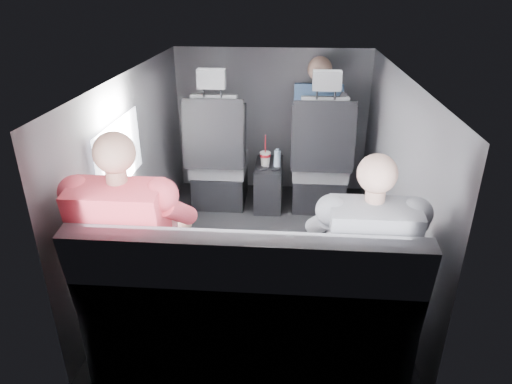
# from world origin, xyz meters

# --- Properties ---
(floor) EXTENTS (2.60, 2.60, 0.00)m
(floor) POSITION_xyz_m (0.00, 0.00, 0.00)
(floor) COLOR black
(floor) RESTS_ON ground
(ceiling) EXTENTS (2.60, 2.60, 0.00)m
(ceiling) POSITION_xyz_m (0.00, 0.00, 1.35)
(ceiling) COLOR #B2B2AD
(ceiling) RESTS_ON panel_back
(panel_left) EXTENTS (0.02, 2.60, 1.35)m
(panel_left) POSITION_xyz_m (-0.90, 0.00, 0.68)
(panel_left) COLOR #56565B
(panel_left) RESTS_ON floor
(panel_right) EXTENTS (0.02, 2.60, 1.35)m
(panel_right) POSITION_xyz_m (0.90, 0.00, 0.68)
(panel_right) COLOR #56565B
(panel_right) RESTS_ON floor
(panel_front) EXTENTS (1.80, 0.02, 1.35)m
(panel_front) POSITION_xyz_m (0.00, 1.30, 0.68)
(panel_front) COLOR #56565B
(panel_front) RESTS_ON floor
(panel_back) EXTENTS (1.80, 0.02, 1.35)m
(panel_back) POSITION_xyz_m (0.00, -1.30, 0.68)
(panel_back) COLOR #56565B
(panel_back) RESTS_ON floor
(side_window) EXTENTS (0.02, 0.75, 0.42)m
(side_window) POSITION_xyz_m (-0.88, -0.30, 0.90)
(side_window) COLOR white
(side_window) RESTS_ON panel_left
(seatbelt) EXTENTS (0.35, 0.11, 0.59)m
(seatbelt) POSITION_xyz_m (0.45, 0.67, 0.80)
(seatbelt) COLOR black
(seatbelt) RESTS_ON front_seat_right
(front_seat_left) EXTENTS (0.52, 0.58, 1.26)m
(front_seat_left) POSITION_xyz_m (-0.45, 0.84, 0.40)
(front_seat_left) COLOR black
(front_seat_left) RESTS_ON floor
(front_seat_right) EXTENTS (0.52, 0.58, 1.26)m
(front_seat_right) POSITION_xyz_m (0.45, 0.84, 0.40)
(front_seat_right) COLOR black
(front_seat_right) RESTS_ON floor
(center_console) EXTENTS (0.24, 0.48, 0.41)m
(center_console) POSITION_xyz_m (0.00, 0.88, 0.20)
(center_console) COLOR black
(center_console) RESTS_ON floor
(rear_bench) EXTENTS (1.60, 0.57, 0.92)m
(rear_bench) POSITION_xyz_m (0.00, -1.06, 0.31)
(rear_bench) COLOR slate
(rear_bench) RESTS_ON floor
(soda_cup) EXTENTS (0.10, 0.10, 0.29)m
(soda_cup) POSITION_xyz_m (-0.03, 0.82, 0.47)
(soda_cup) COLOR white
(soda_cup) RESTS_ON center_console
(water_bottle) EXTENTS (0.06, 0.06, 0.17)m
(water_bottle) POSITION_xyz_m (0.08, 0.81, 0.48)
(water_bottle) COLOR #ACCBEA
(water_bottle) RESTS_ON center_console
(laptop_white) EXTENTS (0.35, 0.33, 0.25)m
(laptop_white) POSITION_xyz_m (-0.54, -0.84, 0.63)
(laptop_white) COLOR silver
(laptop_white) RESTS_ON passenger_rear_left
(laptop_black) EXTENTS (0.34, 0.31, 0.24)m
(laptop_black) POSITION_xyz_m (0.52, -0.77, 0.63)
(laptop_black) COLOR black
(laptop_black) RESTS_ON passenger_rear_right
(passenger_rear_left) EXTENTS (0.54, 0.66, 1.29)m
(passenger_rear_left) POSITION_xyz_m (-0.59, -0.97, 0.65)
(passenger_rear_left) COLOR #2F3034
(passenger_rear_left) RESTS_ON rear_bench
(passenger_rear_right) EXTENTS (0.50, 0.62, 1.22)m
(passenger_rear_right) POSITION_xyz_m (0.56, -0.97, 0.63)
(passenger_rear_right) COLOR navy
(passenger_rear_right) RESTS_ON rear_bench
(passenger_front_right) EXTENTS (0.42, 0.42, 0.88)m
(passenger_front_right) POSITION_xyz_m (0.41, 1.10, 0.76)
(passenger_front_right) COLOR navy
(passenger_front_right) RESTS_ON front_seat_right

